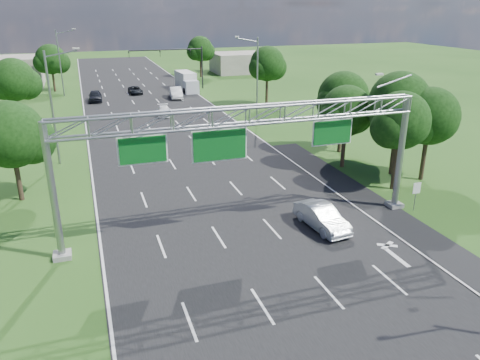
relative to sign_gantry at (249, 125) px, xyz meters
name	(u,v)px	position (x,y,z in m)	size (l,w,h in m)	color
ground	(184,152)	(-0.33, 18.00, -6.89)	(220.00, 220.00, 0.00)	#244D17
road	(184,152)	(-0.33, 18.00, -6.89)	(18.00, 180.00, 0.02)	black
road_flare	(363,198)	(9.87, 2.00, -6.89)	(3.00, 30.00, 0.02)	black
sign_gantry	(249,125)	(0.00, 0.00, 0.00)	(23.50, 1.00, 9.56)	gray
regulatory_sign	(416,191)	(12.07, -1.02, -5.38)	(0.60, 0.08, 2.10)	gray
traffic_signal	(181,58)	(7.15, 53.00, -1.72)	(12.21, 0.24, 7.00)	black
streetlight_l_near	(54,103)	(-11.63, 18.00, -1.31)	(2.97, 0.22, 10.16)	gray
streetlight_l_far	(61,60)	(-11.63, 53.00, -1.31)	(2.97, 0.22, 10.16)	gray
streetlight_r_mid	(256,75)	(10.97, 28.00, -1.31)	(2.97, 0.22, 10.16)	gray
tree_cluster_right	(382,110)	(14.47, 7.19, -1.58)	(9.91, 14.60, 8.68)	#2D2116
tree_verge_la	(12,138)	(-14.25, 10.04, -2.13)	(5.76, 4.80, 7.40)	#2D2116
tree_verge_lb	(14,82)	(-16.25, 33.04, -1.48)	(5.76, 4.80, 8.06)	#2D2116
tree_verge_lc	(51,61)	(-13.25, 58.04, -1.92)	(5.76, 4.80, 7.62)	#2D2116
tree_verge_rd	(268,65)	(15.75, 36.04, -1.26)	(5.76, 4.80, 8.28)	#2D2116
tree_verge_re	(201,50)	(13.75, 66.04, -1.70)	(5.76, 4.80, 7.84)	#2D2116
building_right	(242,63)	(23.67, 70.00, -4.89)	(12.00, 9.00, 4.00)	gray
silver_sedan	(322,217)	(4.58, -1.35, -6.13)	(1.61, 4.61, 1.52)	silver
car_queue_a	(164,111)	(0.67, 34.45, -6.30)	(1.67, 4.10, 1.19)	white
car_queue_b	(135,90)	(-0.93, 51.47, -6.31)	(1.92, 4.16, 1.16)	black
car_queue_c	(95,96)	(-7.32, 47.10, -6.10)	(1.87, 4.65, 1.58)	black
car_queue_d	(176,93)	(4.57, 45.91, -6.08)	(1.71, 4.92, 1.62)	white
box_truck	(187,82)	(7.67, 52.02, -5.46)	(2.66, 7.98, 2.97)	silver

